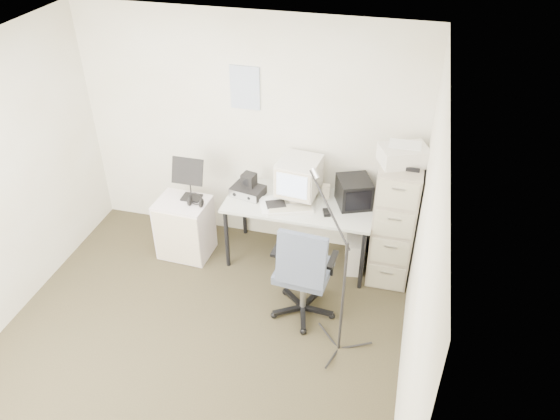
% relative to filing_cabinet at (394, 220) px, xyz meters
% --- Properties ---
extents(floor, '(3.60, 3.60, 0.01)m').
position_rel_filing_cabinet_xyz_m(floor, '(-1.58, -1.48, -0.66)').
color(floor, '#332C1E').
rests_on(floor, ground).
extents(ceiling, '(3.60, 3.60, 0.01)m').
position_rel_filing_cabinet_xyz_m(ceiling, '(-1.58, -1.48, 1.85)').
color(ceiling, white).
rests_on(ceiling, ground).
extents(wall_back, '(3.60, 0.02, 2.50)m').
position_rel_filing_cabinet_xyz_m(wall_back, '(-1.58, 0.32, 0.60)').
color(wall_back, white).
rests_on(wall_back, ground).
extents(wall_right, '(0.02, 3.60, 2.50)m').
position_rel_filing_cabinet_xyz_m(wall_right, '(0.22, -1.48, 0.60)').
color(wall_right, white).
rests_on(wall_right, ground).
extents(wall_calendar, '(0.30, 0.02, 0.44)m').
position_rel_filing_cabinet_xyz_m(wall_calendar, '(-1.60, 0.31, 1.10)').
color(wall_calendar, white).
rests_on(wall_calendar, wall_back).
extents(filing_cabinet, '(0.40, 0.60, 1.30)m').
position_rel_filing_cabinet_xyz_m(filing_cabinet, '(0.00, 0.00, 0.00)').
color(filing_cabinet, gray).
rests_on(filing_cabinet, floor).
extents(printer, '(0.51, 0.43, 0.16)m').
position_rel_filing_cabinet_xyz_m(printer, '(0.00, -0.00, 0.73)').
color(printer, silver).
rests_on(printer, filing_cabinet).
extents(desk, '(1.50, 0.70, 0.73)m').
position_rel_filing_cabinet_xyz_m(desk, '(-0.95, -0.03, -0.29)').
color(desk, silver).
rests_on(desk, floor).
extents(crt_monitor, '(0.43, 0.45, 0.43)m').
position_rel_filing_cabinet_xyz_m(crt_monitor, '(-0.98, 0.05, 0.30)').
color(crt_monitor, silver).
rests_on(crt_monitor, desk).
extents(crt_tv, '(0.41, 0.42, 0.28)m').
position_rel_filing_cabinet_xyz_m(crt_tv, '(-0.43, 0.07, 0.22)').
color(crt_tv, black).
rests_on(crt_tv, desk).
extents(desk_speaker, '(0.08, 0.08, 0.14)m').
position_rel_filing_cabinet_xyz_m(desk_speaker, '(-0.72, 0.12, 0.15)').
color(desk_speaker, beige).
rests_on(desk_speaker, desk).
extents(keyboard, '(0.48, 0.31, 0.03)m').
position_rel_filing_cabinet_xyz_m(keyboard, '(-1.01, -0.20, 0.09)').
color(keyboard, silver).
rests_on(keyboard, desk).
extents(mouse, '(0.10, 0.13, 0.03)m').
position_rel_filing_cabinet_xyz_m(mouse, '(-0.65, -0.17, 0.10)').
color(mouse, black).
rests_on(mouse, desk).
extents(radio_receiver, '(0.36, 0.29, 0.09)m').
position_rel_filing_cabinet_xyz_m(radio_receiver, '(-1.50, -0.03, 0.13)').
color(radio_receiver, black).
rests_on(radio_receiver, desk).
extents(radio_speaker, '(0.16, 0.15, 0.13)m').
position_rel_filing_cabinet_xyz_m(radio_speaker, '(-1.50, 0.01, 0.24)').
color(radio_speaker, black).
rests_on(radio_speaker, radio_receiver).
extents(papers, '(0.34, 0.39, 0.02)m').
position_rel_filing_cabinet_xyz_m(papers, '(-1.21, -0.17, 0.09)').
color(papers, white).
rests_on(papers, desk).
extents(pc_tower, '(0.23, 0.42, 0.37)m').
position_rel_filing_cabinet_xyz_m(pc_tower, '(-0.36, 0.01, -0.46)').
color(pc_tower, silver).
rests_on(pc_tower, floor).
extents(office_chair, '(0.67, 0.67, 1.07)m').
position_rel_filing_cabinet_xyz_m(office_chair, '(-0.73, -0.81, -0.11)').
color(office_chair, slate).
rests_on(office_chair, floor).
extents(side_cart, '(0.55, 0.45, 0.66)m').
position_rel_filing_cabinet_xyz_m(side_cart, '(-2.16, -0.23, -0.32)').
color(side_cart, silver).
rests_on(side_cart, floor).
extents(music_stand, '(0.35, 0.21, 0.49)m').
position_rel_filing_cabinet_xyz_m(music_stand, '(-2.09, -0.14, 0.25)').
color(music_stand, black).
rests_on(music_stand, side_cart).
extents(headphones, '(0.18, 0.18, 0.03)m').
position_rel_filing_cabinet_xyz_m(headphones, '(-1.99, -0.26, 0.06)').
color(headphones, black).
rests_on(headphones, side_cart).
extents(mic_stand, '(0.03, 0.03, 1.55)m').
position_rel_filing_cabinet_xyz_m(mic_stand, '(-0.32, -1.17, 0.13)').
color(mic_stand, black).
rests_on(mic_stand, floor).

